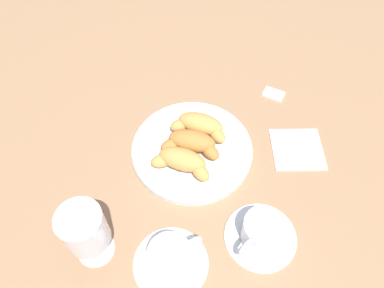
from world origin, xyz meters
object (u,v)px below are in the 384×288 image
object	(u,v)px
pastry_plate	(192,149)
coffee_cup_far	(171,259)
sugar_packet	(274,93)
coffee_cup_near	(262,233)
croissant_large	(200,125)
croissant_small	(192,142)
croissant_extra	(182,161)
folded_napkin	(297,149)
juice_glass_left	(84,229)

from	to	relation	value
pastry_plate	coffee_cup_far	xyz separation A→B (m)	(0.03, 0.25, 0.02)
coffee_cup_far	sugar_packet	world-z (taller)	coffee_cup_far
coffee_cup_near	sugar_packet	xyz separation A→B (m)	(-0.06, -0.37, -0.02)
coffee_cup_far	croissant_large	bearing A→B (deg)	-97.96
croissant_small	sugar_packet	distance (m)	0.27
croissant_extra	folded_napkin	distance (m)	0.26
croissant_small	sugar_packet	world-z (taller)	croissant_small
croissant_small	sugar_packet	size ratio (longest dim) A/B	2.70
pastry_plate	croissant_small	size ratio (longest dim) A/B	1.94
croissant_extra	folded_napkin	bearing A→B (deg)	-164.75
folded_napkin	pastry_plate	bearing A→B (deg)	4.29
juice_glass_left	croissant_small	bearing A→B (deg)	-126.54
croissant_large	croissant_small	bearing A→B (deg)	71.55
coffee_cup_far	sugar_packet	xyz separation A→B (m)	(-0.22, -0.43, -0.02)
pastry_plate	coffee_cup_far	world-z (taller)	coffee_cup_far
croissant_small	folded_napkin	bearing A→B (deg)	-174.95
sugar_packet	juice_glass_left	bearing A→B (deg)	72.32
pastry_plate	coffee_cup_near	xyz separation A→B (m)	(-0.14, 0.19, 0.02)
juice_glass_left	folded_napkin	world-z (taller)	juice_glass_left
folded_napkin	coffee_cup_near	bearing A→B (deg)	65.40
croissant_small	coffee_cup_far	xyz separation A→B (m)	(0.02, 0.24, -0.01)
croissant_large	coffee_cup_near	xyz separation A→B (m)	(-0.12, 0.23, -0.01)
pastry_plate	coffee_cup_near	world-z (taller)	coffee_cup_near
croissant_small	juice_glass_left	world-z (taller)	juice_glass_left
croissant_extra	coffee_cup_near	xyz separation A→B (m)	(-0.15, 0.14, -0.01)
croissant_small	coffee_cup_far	bearing A→B (deg)	84.18
croissant_extra	coffee_cup_far	distance (m)	0.20
coffee_cup_far	coffee_cup_near	bearing A→B (deg)	-160.94
pastry_plate	folded_napkin	size ratio (longest dim) A/B	2.38
coffee_cup_near	pastry_plate	bearing A→B (deg)	-54.21
croissant_large	coffee_cup_far	xyz separation A→B (m)	(0.04, 0.29, -0.01)
coffee_cup_far	folded_napkin	world-z (taller)	coffee_cup_far
pastry_plate	croissant_large	bearing A→B (deg)	-108.99
coffee_cup_far	pastry_plate	bearing A→B (deg)	-95.88
sugar_packet	pastry_plate	bearing A→B (deg)	66.84
croissant_large	sugar_packet	distance (m)	0.23
coffee_cup_far	folded_napkin	size ratio (longest dim) A/B	1.24
croissant_extra	juice_glass_left	distance (m)	0.24
folded_napkin	sugar_packet	bearing A→B (deg)	-76.45
coffee_cup_near	coffee_cup_far	distance (m)	0.17
croissant_large	juice_glass_left	xyz separation A→B (m)	(0.18, 0.27, 0.06)
croissant_large	coffee_cup_near	distance (m)	0.26
croissant_extra	coffee_cup_far	bearing A→B (deg)	87.56
pastry_plate	croissant_large	xyz separation A→B (m)	(-0.02, -0.04, 0.03)
croissant_small	coffee_cup_far	distance (m)	0.24
sugar_packet	coffee_cup_far	bearing A→B (deg)	86.64
croissant_large	folded_napkin	xyz separation A→B (m)	(-0.22, 0.03, -0.04)
coffee_cup_near	sugar_packet	distance (m)	0.37
coffee_cup_far	juice_glass_left	distance (m)	0.16
pastry_plate	croissant_extra	world-z (taller)	croissant_extra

